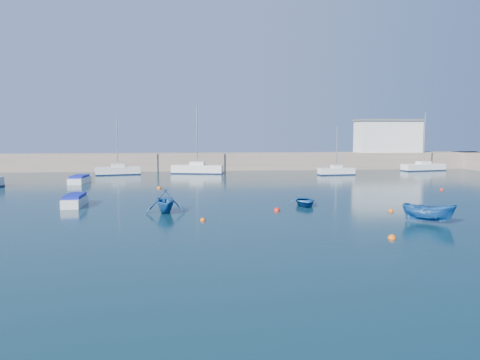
{
  "coord_description": "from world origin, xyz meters",
  "views": [
    {
      "loc": [
        -1.54,
        -26.81,
        5.85
      ],
      "look_at": [
        2.75,
        14.37,
        1.6
      ],
      "focal_mm": 35.0,
      "sensor_mm": 36.0,
      "label": 1
    }
  ],
  "objects": [
    {
      "name": "harbor_office",
      "position": [
        30.0,
        46.0,
        5.1
      ],
      "size": [
        10.0,
        4.0,
        5.0
      ],
      "primitive_type": "cube",
      "color": "silver",
      "rests_on": "back_wall"
    },
    {
      "name": "buoy_5",
      "position": [
        9.43,
        -2.49,
        0.0
      ],
      "size": [
        0.47,
        0.47,
        0.47
      ],
      "primitive_type": "sphere",
      "color": "#D4510B",
      "rests_on": "ground"
    },
    {
      "name": "sailboat_8",
      "position": [
        33.6,
        40.89,
        0.57
      ],
      "size": [
        7.01,
        3.17,
        8.81
      ],
      "rotation": [
        0.0,
        0.0,
        1.77
      ],
      "color": "silver",
      "rests_on": "ground"
    },
    {
      "name": "ground",
      "position": [
        0.0,
        0.0,
        0.0
      ],
      "size": [
        220.0,
        220.0,
        0.0
      ],
      "primitive_type": "plane",
      "color": "#0B2631",
      "rests_on": "ground"
    },
    {
      "name": "dinghy_center",
      "position": [
        7.44,
        9.47,
        0.32
      ],
      "size": [
        2.46,
        3.27,
        0.64
      ],
      "primitive_type": "imported",
      "rotation": [
        0.0,
        0.0,
        -0.09
      ],
      "color": "#14478C",
      "rests_on": "ground"
    },
    {
      "name": "sailboat_7",
      "position": [
        18.21,
        35.29,
        0.54
      ],
      "size": [
        5.08,
        1.87,
        6.68
      ],
      "rotation": [
        0.0,
        0.0,
        1.67
      ],
      "color": "silver",
      "rests_on": "ground"
    },
    {
      "name": "dinghy_right",
      "position": [
        13.72,
        1.65,
        0.64
      ],
      "size": [
        3.41,
        2.97,
        1.28
      ],
      "primitive_type": "imported",
      "rotation": [
        0.0,
        0.0,
        0.94
      ],
      "color": "#14478C",
      "rests_on": "ground"
    },
    {
      "name": "motorboat_2",
      "position": [
        -14.41,
        28.41,
        0.43
      ],
      "size": [
        1.74,
        4.49,
        0.91
      ],
      "rotation": [
        0.0,
        0.0,
        -0.04
      ],
      "color": "silver",
      "rests_on": "ground"
    },
    {
      "name": "sailboat_5",
      "position": [
        -11.63,
        38.66,
        0.6
      ],
      "size": [
        6.13,
        3.01,
        7.88
      ],
      "rotation": [
        0.0,
        0.0,
        1.81
      ],
      "color": "silver",
      "rests_on": "ground"
    },
    {
      "name": "buoy_0",
      "position": [
        -0.83,
        3.86,
        0.0
      ],
      "size": [
        0.38,
        0.38,
        0.38
      ],
      "primitive_type": "sphere",
      "color": "#D4510B",
      "rests_on": "ground"
    },
    {
      "name": "buoy_2",
      "position": [
        13.12,
        6.0,
        0.0
      ],
      "size": [
        0.41,
        0.41,
        0.41
      ],
      "primitive_type": "sphere",
      "color": "#D4510B",
      "rests_on": "ground"
    },
    {
      "name": "dinghy_left",
      "position": [
        -3.47,
        7.35,
        0.86
      ],
      "size": [
        2.95,
        3.38,
        1.71
      ],
      "primitive_type": "imported",
      "rotation": [
        0.0,
        0.0,
        0.04
      ],
      "color": "#14478C",
      "rests_on": "ground"
    },
    {
      "name": "buoy_1",
      "position": [
        4.78,
        7.24,
        0.0
      ],
      "size": [
        0.48,
        0.48,
        0.48
      ],
      "primitive_type": "sphere",
      "color": "red",
      "rests_on": "ground"
    },
    {
      "name": "buoy_4",
      "position": [
        23.71,
        17.86,
        0.0
      ],
      "size": [
        0.38,
        0.38,
        0.38
      ],
      "primitive_type": "sphere",
      "color": "red",
      "rests_on": "ground"
    },
    {
      "name": "sailboat_6",
      "position": [
        -0.72,
        39.52,
        0.67
      ],
      "size": [
        7.48,
        3.59,
        9.51
      ],
      "rotation": [
        0.0,
        0.0,
        1.34
      ],
      "color": "silver",
      "rests_on": "ground"
    },
    {
      "name": "buoy_3",
      "position": [
        -4.92,
        22.23,
        0.0
      ],
      "size": [
        0.48,
        0.48,
        0.48
      ],
      "primitive_type": "sphere",
      "color": "#D4510B",
      "rests_on": "ground"
    },
    {
      "name": "motorboat_1",
      "position": [
        -10.82,
        11.18,
        0.44
      ],
      "size": [
        1.41,
        3.86,
        0.94
      ],
      "rotation": [
        0.0,
        0.0,
        0.02
      ],
      "color": "silver",
      "rests_on": "ground"
    },
    {
      "name": "back_wall",
      "position": [
        0.0,
        46.0,
        1.3
      ],
      "size": [
        96.0,
        4.5,
        2.6
      ],
      "primitive_type": "cube",
      "color": "gray",
      "rests_on": "ground"
    }
  ]
}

